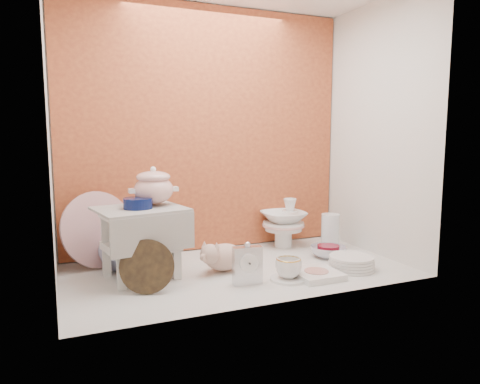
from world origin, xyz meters
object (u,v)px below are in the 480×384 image
at_px(plush_pig, 224,257).
at_px(soup_tureen, 154,186).
at_px(blue_white_vase, 123,244).
at_px(mantel_clock, 247,264).
at_px(step_stool, 141,243).
at_px(gold_rim_teacup, 288,268).
at_px(porcelain_tower, 283,223).
at_px(dinner_plate_stack, 351,262).
at_px(crystal_bowl, 328,252).
at_px(floral_platter, 99,229).

bearing_deg(plush_pig, soup_tureen, 159.01).
bearing_deg(soup_tureen, blue_white_vase, 136.62).
relative_size(mantel_clock, plush_pig, 0.77).
bearing_deg(mantel_clock, step_stool, 152.33).
height_order(gold_rim_teacup, porcelain_tower, porcelain_tower).
bearing_deg(porcelain_tower, gold_rim_teacup, -116.10).
distance_m(dinner_plate_stack, porcelain_tower, 0.59).
bearing_deg(blue_white_vase, mantel_clock, -43.63).
xyz_separation_m(step_stool, soup_tureen, (0.08, 0.05, 0.28)).
bearing_deg(blue_white_vase, step_stool, -72.00).
height_order(dinner_plate_stack, crystal_bowl, dinner_plate_stack).
relative_size(plush_pig, porcelain_tower, 0.85).
distance_m(plush_pig, crystal_bowl, 0.67).
relative_size(floral_platter, porcelain_tower, 1.34).
bearing_deg(step_stool, gold_rim_teacup, -36.52).
xyz_separation_m(step_stool, mantel_clock, (0.46, -0.30, -0.08)).
bearing_deg(mantel_clock, floral_platter, 142.78).
xyz_separation_m(soup_tureen, gold_rim_teacup, (0.59, -0.38, -0.40)).
distance_m(plush_pig, dinner_plate_stack, 0.69).
height_order(step_stool, floral_platter, floral_platter).
bearing_deg(blue_white_vase, plush_pig, -28.00).
bearing_deg(soup_tureen, porcelain_tower, 13.50).
relative_size(plush_pig, crystal_bowl, 1.28).
bearing_deg(dinner_plate_stack, floral_platter, 154.59).
bearing_deg(crystal_bowl, porcelain_tower, 112.44).
bearing_deg(crystal_bowl, floral_platter, 164.71).
bearing_deg(plush_pig, blue_white_vase, 150.67).
bearing_deg(step_stool, blue_white_vase, 97.52).
xyz_separation_m(mantel_clock, crystal_bowl, (0.63, 0.25, -0.07)).
bearing_deg(crystal_bowl, step_stool, 177.11).
bearing_deg(plush_pig, gold_rim_teacup, -47.71).
bearing_deg(floral_platter, crystal_bowl, -15.29).
relative_size(step_stool, soup_tureen, 1.72).
xyz_separation_m(gold_rim_teacup, porcelain_tower, (0.29, 0.59, 0.09)).
height_order(mantel_clock, crystal_bowl, mantel_clock).
relative_size(plush_pig, dinner_plate_stack, 1.07).
xyz_separation_m(crystal_bowl, porcelain_tower, (-0.13, 0.32, 0.13)).
relative_size(blue_white_vase, dinner_plate_stack, 1.09).
bearing_deg(dinner_plate_stack, step_stool, 164.28).
distance_m(gold_rim_teacup, porcelain_tower, 0.66).
xyz_separation_m(mantel_clock, porcelain_tower, (0.50, 0.57, 0.05)).
bearing_deg(dinner_plate_stack, porcelain_tower, 101.30).
height_order(step_stool, plush_pig, step_stool).
bearing_deg(mantel_clock, gold_rim_teacup, -0.20).
relative_size(blue_white_vase, gold_rim_teacup, 2.11).
height_order(step_stool, soup_tureen, soup_tureen).
relative_size(blue_white_vase, porcelain_tower, 0.87).
relative_size(blue_white_vase, mantel_clock, 1.32).
distance_m(floral_platter, dinner_plate_stack, 1.39).
distance_m(mantel_clock, plush_pig, 0.24).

